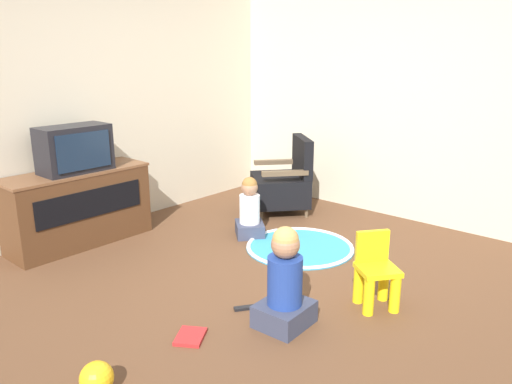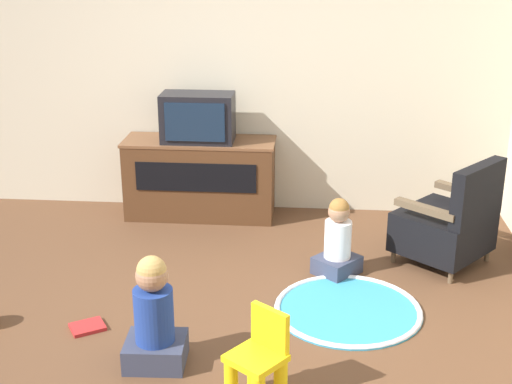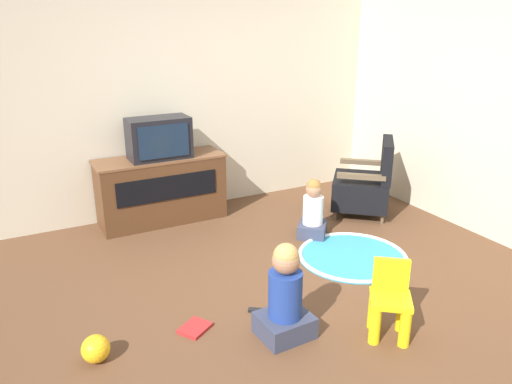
# 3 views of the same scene
# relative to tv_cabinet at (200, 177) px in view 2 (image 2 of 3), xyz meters

# --- Properties ---
(ground_plane) EXTENTS (30.00, 30.00, 0.00)m
(ground_plane) POSITION_rel_tv_cabinet_xyz_m (0.31, -1.97, -0.36)
(ground_plane) COLOR brown
(wall_back) EXTENTS (5.48, 0.12, 2.80)m
(wall_back) POSITION_rel_tv_cabinet_xyz_m (0.05, 0.31, 1.04)
(wall_back) COLOR beige
(wall_back) RESTS_ON ground_plane
(tv_cabinet) EXTENTS (1.31, 0.47, 0.69)m
(tv_cabinet) POSITION_rel_tv_cabinet_xyz_m (0.00, 0.00, 0.00)
(tv_cabinet) COLOR #4C2D19
(tv_cabinet) RESTS_ON ground_plane
(television) EXTENTS (0.61, 0.33, 0.41)m
(television) POSITION_rel_tv_cabinet_xyz_m (-0.00, -0.04, 0.54)
(television) COLOR black
(television) RESTS_ON tv_cabinet
(black_armchair) EXTENTS (0.84, 0.85, 0.83)m
(black_armchair) POSITION_rel_tv_cabinet_xyz_m (2.01, -0.83, -0.03)
(black_armchair) COLOR brown
(black_armchair) RESTS_ON ground_plane
(yellow_kid_chair) EXTENTS (0.37, 0.36, 0.53)m
(yellow_kid_chair) POSITION_rel_tv_cabinet_xyz_m (0.73, -2.66, -0.13)
(yellow_kid_chair) COLOR yellow
(yellow_kid_chair) RESTS_ON ground_plane
(play_mat) EXTENTS (0.99, 0.99, 0.04)m
(play_mat) POSITION_rel_tv_cabinet_xyz_m (1.25, -1.63, -0.35)
(play_mat) COLOR teal
(play_mat) RESTS_ON ground_plane
(child_watching_left) EXTENTS (0.36, 0.32, 0.68)m
(child_watching_left) POSITION_rel_tv_cabinet_xyz_m (0.11, -2.34, -0.06)
(child_watching_left) COLOR #33384C
(child_watching_left) RESTS_ON ground_plane
(child_watching_center) EXTENTS (0.39, 0.40, 0.59)m
(child_watching_center) POSITION_rel_tv_cabinet_xyz_m (1.18, -1.07, -0.10)
(child_watching_center) COLOR #33384C
(child_watching_center) RESTS_ON ground_plane
(book) EXTENTS (0.26, 0.25, 0.02)m
(book) POSITION_rel_tv_cabinet_xyz_m (-0.41, -2.00, -0.35)
(book) COLOR #B22323
(book) RESTS_ON ground_plane
(remote_control) EXTENTS (0.15, 0.12, 0.02)m
(remote_control) POSITION_rel_tv_cabinet_xyz_m (0.08, -2.01, -0.35)
(remote_control) COLOR black
(remote_control) RESTS_ON ground_plane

